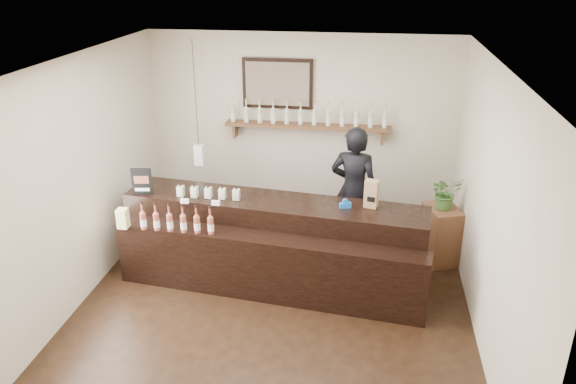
% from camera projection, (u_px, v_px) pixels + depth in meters
% --- Properties ---
extents(ground, '(5.00, 5.00, 0.00)m').
position_uv_depth(ground, '(273.00, 306.00, 6.55)').
color(ground, black).
rests_on(ground, ground).
extents(room_shell, '(5.00, 5.00, 5.00)m').
position_uv_depth(room_shell, '(272.00, 170.00, 5.88)').
color(room_shell, beige).
rests_on(room_shell, ground).
extents(back_wall_decor, '(2.66, 0.96, 1.69)m').
position_uv_depth(back_wall_decor, '(290.00, 108.00, 8.04)').
color(back_wall_decor, brown).
rests_on(back_wall_decor, ground).
extents(counter, '(3.77, 1.41, 1.21)m').
position_uv_depth(counter, '(272.00, 246.00, 6.89)').
color(counter, black).
rests_on(counter, ground).
extents(promo_sign, '(0.25, 0.06, 0.35)m').
position_uv_depth(promo_sign, '(142.00, 182.00, 6.88)').
color(promo_sign, black).
rests_on(promo_sign, counter).
extents(paper_bag, '(0.17, 0.15, 0.33)m').
position_uv_depth(paper_bag, '(371.00, 194.00, 6.56)').
color(paper_bag, '#886241').
rests_on(paper_bag, counter).
extents(tape_dispenser, '(0.15, 0.09, 0.11)m').
position_uv_depth(tape_dispenser, '(345.00, 204.00, 6.58)').
color(tape_dispenser, blue).
rests_on(tape_dispenser, counter).
extents(side_cabinet, '(0.53, 0.62, 0.77)m').
position_uv_depth(side_cabinet, '(441.00, 234.00, 7.39)').
color(side_cabinet, brown).
rests_on(side_cabinet, ground).
extents(potted_plant, '(0.49, 0.46, 0.44)m').
position_uv_depth(potted_plant, '(446.00, 193.00, 7.16)').
color(potted_plant, '#3E6A2A').
rests_on(potted_plant, side_cabinet).
extents(shopkeeper, '(0.80, 0.60, 1.99)m').
position_uv_depth(shopkeeper, '(354.00, 182.00, 7.46)').
color(shopkeeper, black).
rests_on(shopkeeper, ground).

